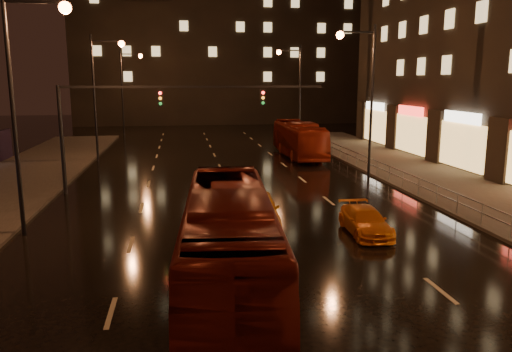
{
  "coord_description": "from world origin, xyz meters",
  "views": [
    {
      "loc": [
        -2.91,
        -9.59,
        6.46
      ],
      "look_at": [
        0.2,
        10.82,
        2.5
      ],
      "focal_mm": 35.0,
      "sensor_mm": 36.0,
      "label": 1
    }
  ],
  "objects_px": {
    "bus_red": "(229,239)",
    "taxi_near": "(259,209)",
    "bus_curb": "(299,139)",
    "taxi_far": "(365,221)"
  },
  "relations": [
    {
      "from": "bus_curb",
      "to": "taxi_far",
      "type": "xyz_separation_m",
      "value": [
        -2.35,
        -22.03,
        -0.94
      ]
    },
    {
      "from": "bus_curb",
      "to": "taxi_far",
      "type": "bearing_deg",
      "value": -95.64
    },
    {
      "from": "bus_red",
      "to": "taxi_near",
      "type": "height_order",
      "value": "bus_red"
    },
    {
      "from": "bus_red",
      "to": "taxi_far",
      "type": "height_order",
      "value": "bus_red"
    },
    {
      "from": "taxi_near",
      "to": "taxi_far",
      "type": "bearing_deg",
      "value": -20.05
    },
    {
      "from": "bus_red",
      "to": "taxi_far",
      "type": "xyz_separation_m",
      "value": [
        6.3,
        4.72,
        -1.02
      ]
    },
    {
      "from": "bus_curb",
      "to": "taxi_far",
      "type": "relative_size",
      "value": 2.79
    },
    {
      "from": "taxi_near",
      "to": "taxi_far",
      "type": "height_order",
      "value": "taxi_near"
    },
    {
      "from": "bus_curb",
      "to": "taxi_near",
      "type": "relative_size",
      "value": 2.47
    },
    {
      "from": "bus_curb",
      "to": "taxi_far",
      "type": "height_order",
      "value": "bus_curb"
    }
  ]
}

